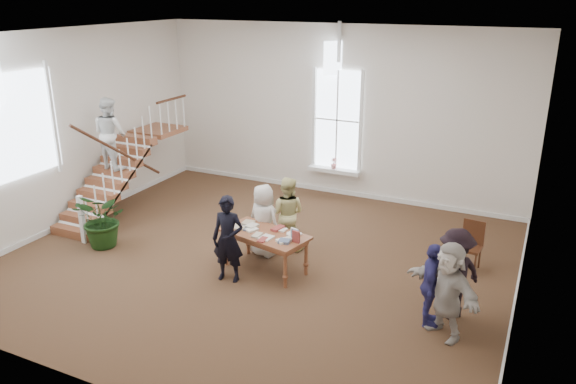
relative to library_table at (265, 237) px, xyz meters
The scene contains 12 objects.
ground 0.88m from the library_table, 134.11° to the left, with size 10.00×10.00×0.00m, color #422519.
room_shell 4.79m from the library_table, 94.31° to the left, with size 10.49×10.00×10.00m.
staircase 4.92m from the library_table, 166.61° to the left, with size 1.10×4.10×2.92m.
library_table is the anchor object (origin of this frame).
police_officer 0.80m from the library_table, 124.83° to the right, with size 0.62×0.41×1.70m, color black.
elderly_woman 0.70m from the library_table, 120.31° to the left, with size 0.76×0.49×1.55m, color silver.
person_yellow 1.11m from the library_table, 92.67° to the left, with size 0.78×0.61×1.61m, color #DAD288.
woman_cluster_a 3.40m from the library_table, ahead, with size 0.86×0.36×1.46m, color navy.
woman_cluster_b 3.64m from the library_table, ahead, with size 1.04×0.60×1.60m, color black.
woman_cluster_c 3.72m from the library_table, 11.90° to the right, with size 1.51×0.48×1.63m, color beige.
floor_plant 3.68m from the library_table, behind, with size 1.14×0.98×1.26m, color #153310.
side_chair 4.09m from the library_table, 26.79° to the left, with size 0.48×0.48×0.99m.
Camera 1 is at (5.07, -9.25, 5.26)m, focal length 35.00 mm.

